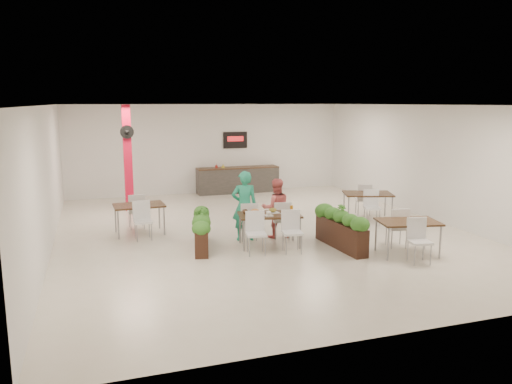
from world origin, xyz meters
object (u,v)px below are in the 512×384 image
planter_left (202,226)px  planter_right (341,227)px  service_counter (238,179)px  diner_man (244,206)px  diner_woman (276,208)px  side_table_b (368,197)px  side_table_c (408,226)px  red_column (128,157)px  side_table_a (139,209)px  main_table (269,219)px

planter_left → planter_right: planter_right is taller
service_counter → planter_right: (0.25, -7.53, 0.00)m
diner_man → diner_woman: (0.80, 0.00, -0.11)m
service_counter → side_table_b: 5.70m
planter_right → diner_woman: bearing=129.5°
side_table_c → red_column: bearing=140.7°
red_column → diner_man: size_ratio=1.91×
service_counter → side_table_a: (-3.97, -4.83, 0.14)m
service_counter → diner_man: bearing=-104.8°
side_table_b → red_column: bearing=170.7°
main_table → side_table_a: (-2.72, 2.04, -0.00)m
side_table_b → side_table_c: size_ratio=1.00×
red_column → planter_left: red_column is taller
planter_left → side_table_a: 2.11m
red_column → planter_right: 7.17m
diner_man → side_table_a: 2.72m
side_table_a → side_table_b: (6.28, -0.39, 0.01)m
diner_man → planter_left: diner_man is taller
main_table → side_table_c: bearing=-30.9°
red_column → side_table_b: 7.21m
main_table → diner_woman: diner_woman is taller
planter_left → diner_woman: bearing=9.6°
red_column → diner_woman: 5.45m
red_column → service_counter: 4.56m
main_table → red_column: bearing=118.8°
service_counter → planter_right: service_counter is taller
diner_woman → planter_left: diner_woman is taller
planter_left → planter_right: size_ratio=0.93×
main_table → side_table_b: (3.55, 1.65, 0.00)m
diner_woman → side_table_b: bearing=-153.0°
side_table_b → side_table_c: bearing=-87.4°
main_table → diner_woman: bearing=57.9°
main_table → side_table_b: bearing=25.0°
diner_man → side_table_c: 3.75m
diner_man → side_table_b: diner_man is taller
main_table → side_table_a: 3.40m
service_counter → planter_right: size_ratio=1.57×
red_column → main_table: red_column is taller
diner_man → diner_woman: diner_man is taller
side_table_a → side_table_c: 6.45m
planter_left → planter_right: 3.16m
side_table_b → planter_right: bearing=-112.9°
service_counter → diner_man: (-1.64, -6.21, 0.35)m
service_counter → main_table: service_counter is taller
main_table → planter_right: (1.49, -0.66, -0.14)m
planter_left → service_counter: bearing=67.2°
diner_man → side_table_b: (3.94, 1.00, -0.20)m
main_table → side_table_b: 3.92m
planter_left → diner_man: bearing=16.3°
red_column → diner_man: (2.36, -4.35, -0.80)m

